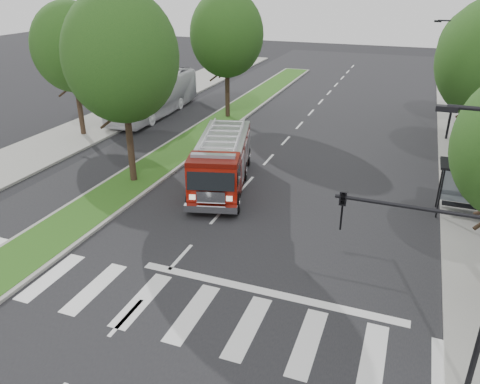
% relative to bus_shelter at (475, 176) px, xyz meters
% --- Properties ---
extents(ground, '(140.00, 140.00, 0.00)m').
position_rel_bus_shelter_xyz_m(ground, '(-11.20, -8.15, -2.04)').
color(ground, black).
rests_on(ground, ground).
extents(sidewalk_left, '(5.00, 80.00, 0.15)m').
position_rel_bus_shelter_xyz_m(sidewalk_left, '(-25.70, 1.85, -1.96)').
color(sidewalk_left, gray).
rests_on(sidewalk_left, ground).
extents(median, '(3.00, 50.00, 0.15)m').
position_rel_bus_shelter_xyz_m(median, '(-17.20, 9.85, -1.96)').
color(median, gray).
rests_on(median, ground).
extents(bus_shelter, '(3.20, 1.60, 2.61)m').
position_rel_bus_shelter_xyz_m(bus_shelter, '(0.00, 0.00, 0.00)').
color(bus_shelter, black).
rests_on(bus_shelter, ground).
extents(tree_right_far, '(5.00, 5.00, 8.73)m').
position_rel_bus_shelter_xyz_m(tree_right_far, '(0.30, 15.85, 3.80)').
color(tree_right_far, black).
rests_on(tree_right_far, ground).
extents(tree_median_near, '(5.80, 5.80, 10.16)m').
position_rel_bus_shelter_xyz_m(tree_median_near, '(-17.20, -2.15, 4.77)').
color(tree_median_near, black).
rests_on(tree_median_near, ground).
extents(tree_median_far, '(5.60, 5.60, 9.72)m').
position_rel_bus_shelter_xyz_m(tree_median_far, '(-17.20, 11.85, 4.45)').
color(tree_median_far, black).
rests_on(tree_median_far, ground).
extents(tree_left_mid, '(5.20, 5.20, 9.16)m').
position_rel_bus_shelter_xyz_m(tree_left_mid, '(-25.20, 3.85, 4.12)').
color(tree_left_mid, black).
rests_on(tree_left_mid, ground).
extents(streetlight_right_near, '(4.08, 0.22, 8.00)m').
position_rel_bus_shelter_xyz_m(streetlight_right_near, '(-1.59, -11.65, 2.63)').
color(streetlight_right_near, black).
rests_on(streetlight_right_near, ground).
extents(streetlight_right_far, '(2.11, 0.20, 8.00)m').
position_rel_bus_shelter_xyz_m(streetlight_right_far, '(-0.85, 11.85, 2.44)').
color(streetlight_right_far, black).
rests_on(streetlight_right_far, ground).
extents(fire_engine, '(4.54, 8.68, 2.89)m').
position_rel_bus_shelter_xyz_m(fire_engine, '(-12.41, -0.81, -0.66)').
color(fire_engine, '#540A04').
rests_on(fire_engine, ground).
extents(city_bus, '(3.21, 11.58, 3.19)m').
position_rel_bus_shelter_xyz_m(city_bus, '(-23.20, 10.69, -0.44)').
color(city_bus, silver).
rests_on(city_bus, ground).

